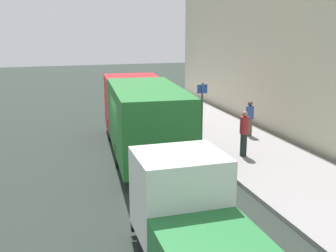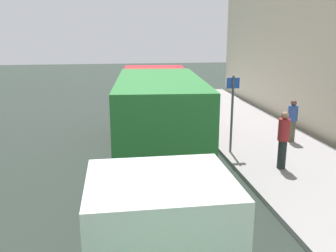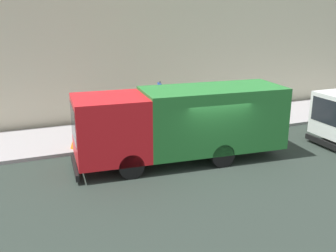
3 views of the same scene
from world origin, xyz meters
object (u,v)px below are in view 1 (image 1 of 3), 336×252
pedestrian_walking (250,118)px  street_sign_post (202,109)px  traffic_cone_orange (178,119)px  small_flatbed_truck (201,234)px  large_utility_truck (142,114)px  pedestrian_standing (244,132)px

pedestrian_walking → street_sign_post: bearing=45.0°
pedestrian_walking → traffic_cone_orange: bearing=-23.0°
small_flatbed_truck → traffic_cone_orange: small_flatbed_truck is taller
large_utility_truck → pedestrian_standing: (3.62, -1.82, -0.56)m
small_flatbed_truck → pedestrian_standing: (4.46, 6.87, -0.00)m
pedestrian_standing → traffic_cone_orange: 5.67m
traffic_cone_orange → street_sign_post: street_sign_post is taller
large_utility_truck → pedestrian_standing: 4.09m
pedestrian_walking → pedestrian_standing: size_ratio=0.91×
large_utility_truck → pedestrian_walking: large_utility_truck is taller
pedestrian_walking → traffic_cone_orange: size_ratio=2.48×
large_utility_truck → pedestrian_standing: bearing=-22.2°
large_utility_truck → pedestrian_walking: bearing=13.2°
pedestrian_standing → small_flatbed_truck: bearing=76.6°
large_utility_truck → street_sign_post: (2.55, -0.08, 0.06)m
large_utility_truck → pedestrian_standing: size_ratio=4.79×
pedestrian_standing → pedestrian_walking: bearing=-102.2°
small_flatbed_truck → pedestrian_standing: bearing=56.8°
traffic_cone_orange → pedestrian_walking: bearing=-49.8°
small_flatbed_truck → pedestrian_standing: small_flatbed_truck is taller
pedestrian_standing → street_sign_post: street_sign_post is taller
pedestrian_standing → traffic_cone_orange: bearing=-61.7°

